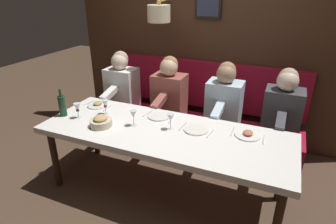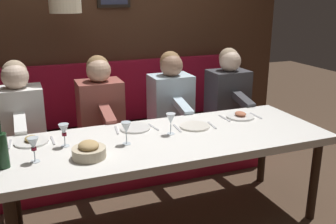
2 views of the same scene
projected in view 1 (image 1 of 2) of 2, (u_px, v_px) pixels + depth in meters
name	position (u px, v px, depth m)	size (l,w,h in m)	color
ground_plane	(165.00, 192.00, 3.03)	(12.00, 12.00, 0.00)	#4C3828
dining_table	(164.00, 136.00, 2.75)	(0.90, 2.43, 0.74)	silver
banquette_bench	(192.00, 136.00, 3.68)	(0.52, 2.63, 0.45)	maroon
back_wall_panel	(209.00, 39.00, 3.69)	(0.59, 3.83, 2.90)	#422819
diner_nearest	(283.00, 107.00, 3.07)	(0.60, 0.40, 0.79)	#3D3D42
diner_near	(224.00, 98.00, 3.30)	(0.60, 0.40, 0.79)	silver
diner_middle	(169.00, 90.00, 3.55)	(0.60, 0.40, 0.79)	#934C42
diner_far	(122.00, 83.00, 3.80)	(0.60, 0.40, 0.79)	white
place_setting_0	(159.00, 116.00, 3.01)	(0.24, 0.33, 0.01)	silver
place_setting_1	(98.00, 105.00, 3.28)	(0.24, 0.31, 0.05)	silver
place_setting_2	(196.00, 130.00, 2.73)	(0.24, 0.32, 0.01)	silver
place_setting_3	(248.00, 134.00, 2.63)	(0.24, 0.31, 0.05)	white
wine_glass_0	(171.00, 118.00, 2.71)	(0.07, 0.07, 0.16)	silver
wine_glass_1	(77.00, 108.00, 2.94)	(0.07, 0.07, 0.16)	silver
wine_glass_2	(133.00, 115.00, 2.78)	(0.07, 0.07, 0.16)	silver
wine_glass_3	(105.00, 104.00, 3.03)	(0.07, 0.07, 0.16)	silver
wine_bottle	(62.00, 106.00, 2.99)	(0.08, 0.08, 0.30)	#19381E
bread_bowl	(101.00, 122.00, 2.79)	(0.22, 0.22, 0.12)	beige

